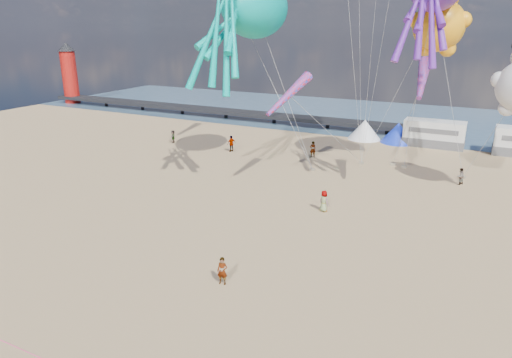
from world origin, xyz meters
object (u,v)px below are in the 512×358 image
kite_octopus_teal (255,8)px  windsock_left (234,1)px  beachgoer_4 (173,136)px  motorhome_0 (434,134)px  tent_white (365,129)px  beachgoer_6 (324,201)px  sandbag_a (312,170)px  sandbag_d (393,164)px  sandbag_b (404,167)px  windsock_right (289,95)px  sandbag_c (463,177)px  lighthouse (70,77)px  standing_person (222,271)px  beachgoer_3 (231,144)px  windsock_mid (422,79)px  beachgoer_5 (313,149)px  beachgoer_1 (460,176)px  kite_teddy_orange (439,26)px  tent_blue (398,133)px  sandbag_e (361,163)px

kite_octopus_teal → windsock_left: kite_octopus_teal is taller
beachgoer_4 → motorhome_0: bearing=83.7°
tent_white → beachgoer_6: size_ratio=2.43×
sandbag_a → sandbag_d: size_ratio=1.00×
motorhome_0 → sandbag_b: (-1.52, -10.15, -1.39)m
windsock_left → windsock_right: windsock_left is taller
sandbag_a → sandbag_c: bearing=16.9°
lighthouse → standing_person: lighthouse is taller
sandbag_c → kite_octopus_teal: bearing=-159.8°
beachgoer_3 → windsock_mid: windsock_mid is taller
beachgoer_5 → sandbag_b: size_ratio=3.50×
sandbag_d → windsock_right: windsock_right is taller
standing_person → lighthouse: bearing=132.9°
beachgoer_3 → windsock_mid: 22.37m
lighthouse → windsock_right: size_ratio=1.62×
beachgoer_1 → lighthouse: bearing=-68.4°
lighthouse → windsock_left: (42.98, -16.75, 11.13)m
standing_person → kite_octopus_teal: kite_octopus_teal is taller
kite_teddy_orange → kite_octopus_teal: bearing=-148.2°
tent_blue → windsock_left: size_ratio=0.63×
beachgoer_3 → beachgoer_5: (8.84, 1.84, -0.03)m
beachgoer_3 → beachgoer_6: size_ratio=1.10×
motorhome_0 → beachgoer_3: (-19.72, -12.44, -0.60)m
beachgoer_1 → sandbag_c: beachgoer_1 is taller
sandbag_d → kite_teddy_orange: (2.83, -0.81, 13.17)m
windsock_left → windsock_right: (9.44, -8.00, -7.62)m
sandbag_d → windsock_right: (-6.92, -10.91, 7.90)m
tent_blue → beachgoer_1: (7.70, -13.05, -0.45)m
lighthouse → beachgoer_1: size_ratio=6.01×
tent_white → standing_person: 36.52m
beachgoer_6 → sandbag_d: bearing=-73.8°
beachgoer_4 → windsock_mid: windsock_mid is taller
lighthouse → standing_person: bearing=-36.2°
standing_person → beachgoer_6: 12.32m
windsock_left → tent_blue: bearing=41.1°
tent_white → windsock_right: size_ratio=0.72×
windsock_right → beachgoer_1: bearing=48.1°
standing_person → beachgoer_3: 27.36m
lighthouse → sandbag_b: lighthouse is taller
kite_octopus_teal → windsock_left: (-4.88, 4.94, 0.87)m
sandbag_e → kite_octopus_teal: 18.31m
standing_person → sandbag_a: bearing=86.0°
kite_teddy_orange → motorhome_0: bearing=96.6°
motorhome_0 → sandbag_a: (-9.27, -15.07, -1.39)m
windsock_left → tent_white: bearing=50.0°
kite_octopus_teal → sandbag_c: bearing=21.6°
beachgoer_1 → sandbag_e: 9.57m
beachgoer_6 → motorhome_0: bearing=-76.1°
tent_white → beachgoer_1: (11.70, -13.05, -0.45)m
windsock_left → motorhome_0: bearing=34.6°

